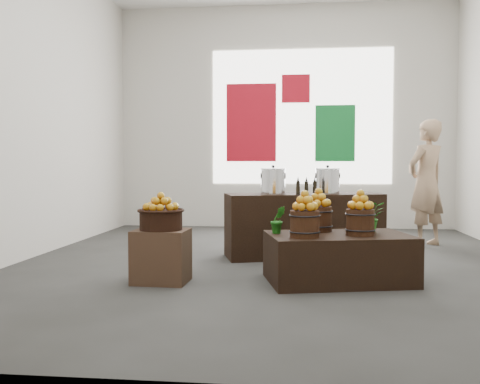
# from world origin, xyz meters

# --- Properties ---
(ground) EXTENTS (7.00, 7.00, 0.00)m
(ground) POSITION_xyz_m (0.00, 0.00, 0.00)
(ground) COLOR #343432
(ground) RESTS_ON ground
(back_wall) EXTENTS (6.00, 0.04, 4.00)m
(back_wall) POSITION_xyz_m (0.00, 3.50, 2.00)
(back_wall) COLOR beige
(back_wall) RESTS_ON ground
(back_opening) EXTENTS (3.20, 0.02, 2.40)m
(back_opening) POSITION_xyz_m (0.30, 3.48, 2.00)
(back_opening) COLOR white
(back_opening) RESTS_ON back_wall
(deco_red_left) EXTENTS (0.90, 0.04, 1.40)m
(deco_red_left) POSITION_xyz_m (-0.60, 3.47, 1.90)
(deco_red_left) COLOR #AD0D1C
(deco_red_left) RESTS_ON back_wall
(deco_green_right) EXTENTS (0.70, 0.04, 1.00)m
(deco_green_right) POSITION_xyz_m (0.90, 3.47, 1.70)
(deco_green_right) COLOR #11702B
(deco_green_right) RESTS_ON back_wall
(deco_red_upper) EXTENTS (0.50, 0.04, 0.50)m
(deco_red_upper) POSITION_xyz_m (0.20, 3.47, 2.50)
(deco_red_upper) COLOR #AD0D1C
(deco_red_upper) RESTS_ON back_wall
(crate) EXTENTS (0.53, 0.44, 0.52)m
(crate) POSITION_xyz_m (-1.06, -1.18, 0.26)
(crate) COLOR #4B3123
(crate) RESTS_ON ground
(wicker_basket) EXTENTS (0.41, 0.41, 0.19)m
(wicker_basket) POSITION_xyz_m (-1.06, -1.18, 0.61)
(wicker_basket) COLOR black
(wicker_basket) RESTS_ON crate
(apples_in_basket) EXTENTS (0.32, 0.32, 0.17)m
(apples_in_basket) POSITION_xyz_m (-1.06, -1.18, 0.79)
(apples_in_basket) COLOR #AC2505
(apples_in_basket) RESTS_ON wicker_basket
(display_table) EXTENTS (1.51, 1.12, 0.47)m
(display_table) POSITION_xyz_m (0.65, -0.97, 0.23)
(display_table) COLOR black
(display_table) RESTS_ON ground
(apple_bucket_front_left) EXTENTS (0.27, 0.27, 0.25)m
(apple_bucket_front_left) POSITION_xyz_m (0.32, -1.24, 0.59)
(apple_bucket_front_left) COLOR #34190E
(apple_bucket_front_left) RESTS_ON display_table
(apples_in_bucket_front_left) EXTENTS (0.20, 0.20, 0.18)m
(apples_in_bucket_front_left) POSITION_xyz_m (0.32, -1.24, 0.81)
(apples_in_bucket_front_left) COLOR #AC2505
(apples_in_bucket_front_left) RESTS_ON apple_bucket_front_left
(apple_bucket_front_right) EXTENTS (0.27, 0.27, 0.25)m
(apple_bucket_front_right) POSITION_xyz_m (0.85, -1.04, 0.59)
(apple_bucket_front_right) COLOR #34190E
(apple_bucket_front_right) RESTS_ON display_table
(apples_in_bucket_front_right) EXTENTS (0.20, 0.20, 0.18)m
(apples_in_bucket_front_right) POSITION_xyz_m (0.85, -1.04, 0.81)
(apples_in_bucket_front_right) COLOR #AC2505
(apples_in_bucket_front_right) RESTS_ON apple_bucket_front_right
(apple_bucket_rear) EXTENTS (0.27, 0.27, 0.25)m
(apple_bucket_rear) POSITION_xyz_m (0.46, -0.76, 0.59)
(apple_bucket_rear) COLOR #34190E
(apple_bucket_rear) RESTS_ON display_table
(apples_in_bucket_rear) EXTENTS (0.20, 0.20, 0.18)m
(apples_in_bucket_rear) POSITION_xyz_m (0.46, -0.76, 0.81)
(apples_in_bucket_rear) COLOR #AC2505
(apples_in_bucket_rear) RESTS_ON apple_bucket_rear
(herb_garnish_right) EXTENTS (0.33, 0.30, 0.30)m
(herb_garnish_right) POSITION_xyz_m (0.98, -0.73, 0.62)
(herb_garnish_right) COLOR #176114
(herb_garnish_right) RESTS_ON display_table
(herb_garnish_left) EXTENTS (0.18, 0.16, 0.27)m
(herb_garnish_left) POSITION_xyz_m (0.06, -0.98, 0.60)
(herb_garnish_left) COLOR #176114
(herb_garnish_left) RESTS_ON display_table
(counter) EXTENTS (2.01, 1.11, 0.78)m
(counter) POSITION_xyz_m (0.32, 0.45, 0.39)
(counter) COLOR black
(counter) RESTS_ON ground
(stock_pot_left) EXTENTS (0.30, 0.30, 0.30)m
(stock_pot_left) POSITION_xyz_m (-0.05, 0.34, 0.93)
(stock_pot_left) COLOR silver
(stock_pot_left) RESTS_ON counter
(stock_pot_center) EXTENTS (0.30, 0.30, 0.30)m
(stock_pot_center) POSITION_xyz_m (0.62, 0.53, 0.93)
(stock_pot_center) COLOR silver
(stock_pot_center) RESTS_ON counter
(oil_cruets) EXTENTS (0.22, 0.11, 0.22)m
(oil_cruets) POSITION_xyz_m (0.38, 0.27, 0.89)
(oil_cruets) COLOR black
(oil_cruets) RESTS_ON counter
(shopper) EXTENTS (0.77, 0.73, 1.77)m
(shopper) POSITION_xyz_m (2.04, 1.51, 0.89)
(shopper) COLOR tan
(shopper) RESTS_ON ground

